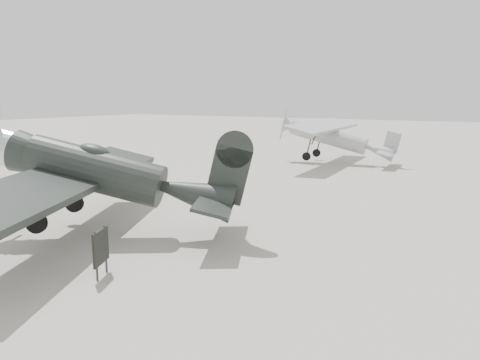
# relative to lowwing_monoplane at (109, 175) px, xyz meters

# --- Properties ---
(ground) EXTENTS (160.00, 160.00, 0.00)m
(ground) POSITION_rel_lowwing_monoplane_xyz_m (4.48, 3.23, -2.01)
(ground) COLOR gray
(ground) RESTS_ON ground
(lowwing_monoplane) EXTENTS (9.00, 11.43, 3.81)m
(lowwing_monoplane) POSITION_rel_lowwing_monoplane_xyz_m (0.00, 0.00, 0.00)
(lowwing_monoplane) COLOR black
(lowwing_monoplane) RESTS_ON ground
(highwing_monoplane) EXTENTS (7.97, 11.24, 3.19)m
(highwing_monoplane) POSITION_rel_lowwing_monoplane_xyz_m (0.53, 19.95, -0.02)
(highwing_monoplane) COLOR #A6A9AB
(highwing_monoplane) RESTS_ON ground
(sign_board) EXTENTS (0.40, 0.82, 1.25)m
(sign_board) POSITION_rel_lowwing_monoplane_xyz_m (2.39, -2.69, -1.26)
(sign_board) COLOR #333333
(sign_board) RESTS_ON ground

